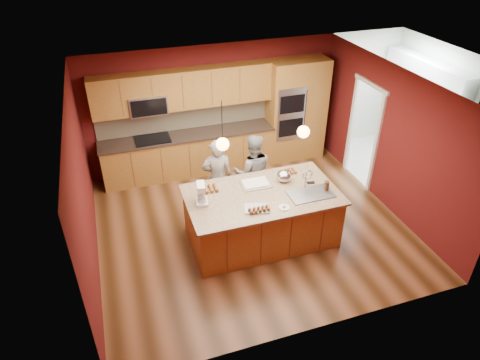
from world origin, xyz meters
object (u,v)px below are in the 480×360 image
object	(u,v)px
person_left	(217,178)
stand_mixer	(201,195)
person_right	(253,172)
island	(262,216)
mixing_bowl	(284,176)

from	to	relation	value
person_left	stand_mixer	distance (m)	1.09
person_right	island	bearing A→B (deg)	93.09
person_left	person_right	size ratio (longest dim) A/B	1.01
person_left	mixing_bowl	distance (m)	1.27
island	person_left	distance (m)	1.15
stand_mixer	person_right	bearing A→B (deg)	46.85
mixing_bowl	island	bearing A→B (deg)	-151.72
island	person_left	xyz separation A→B (m)	(-0.53, 0.97, 0.30)
island	person_left	size ratio (longest dim) A/B	1.64
person_right	stand_mixer	distance (m)	1.54
person_right	mixing_bowl	xyz separation A→B (m)	(0.32, -0.71, 0.27)
island	mixing_bowl	bearing A→B (deg)	28.28
island	mixing_bowl	distance (m)	0.79
stand_mixer	mixing_bowl	size ratio (longest dim) A/B	1.41
island	mixing_bowl	world-z (taller)	island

